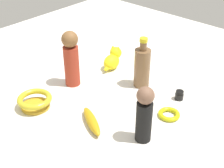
% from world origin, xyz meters
% --- Properties ---
extents(ground, '(2.00, 2.00, 0.00)m').
position_xyz_m(ground, '(0.00, 0.00, 0.00)').
color(ground, silver).
extents(nail_polish_jar, '(0.03, 0.03, 0.04)m').
position_xyz_m(nail_polish_jar, '(-0.19, -0.20, 0.02)').
color(nail_polish_jar, black).
rests_on(nail_polish_jar, ground).
extents(bowl, '(0.13, 0.13, 0.05)m').
position_xyz_m(bowl, '(0.20, 0.22, 0.03)').
color(bowl, gold).
rests_on(bowl, ground).
extents(banana, '(0.16, 0.11, 0.04)m').
position_xyz_m(banana, '(-0.04, 0.15, 0.02)').
color(banana, '#B98A13').
rests_on(banana, ground).
extents(cat_figurine, '(0.08, 0.13, 0.10)m').
position_xyz_m(cat_figurine, '(0.19, -0.21, 0.04)').
color(cat_figurine, yellow).
rests_on(cat_figurine, ground).
extents(bangle, '(0.08, 0.08, 0.02)m').
position_xyz_m(bangle, '(-0.22, -0.08, 0.01)').
color(bangle, '#BCB912').
rests_on(bangle, ground).
extents(bottle_tall, '(0.07, 0.07, 0.22)m').
position_xyz_m(bottle_tall, '(-0.01, -0.18, 0.09)').
color(bottle_tall, brown).
rests_on(bottle_tall, ground).
extents(person_figure_adult, '(0.09, 0.09, 0.24)m').
position_xyz_m(person_figure_adult, '(0.22, 0.01, 0.13)').
color(person_figure_adult, '#9C311F').
rests_on(person_figure_adult, ground).
extents(person_figure_child, '(0.07, 0.07, 0.21)m').
position_xyz_m(person_figure_child, '(-0.22, 0.09, 0.11)').
color(person_figure_child, black).
rests_on(person_figure_child, ground).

